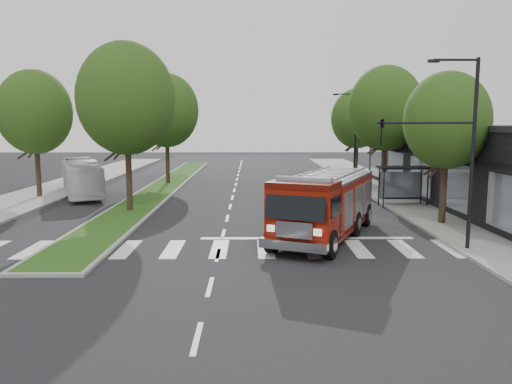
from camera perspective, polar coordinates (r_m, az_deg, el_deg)
ground at (r=24.57m, az=-3.76°, el=-4.80°), size 140.00×140.00×0.00m
sidewalk_right at (r=36.10m, az=17.41°, el=-0.95°), size 5.00×80.00×0.15m
sidewalk_left at (r=37.84m, az=-25.35°, el=-0.96°), size 5.00×80.00×0.15m
median at (r=42.91m, az=-10.44°, el=0.63°), size 3.00×50.00×0.15m
storefront_row at (r=37.47m, az=24.13°, el=2.77°), size 8.00×30.00×5.00m
bus_shelter at (r=33.72m, az=16.40°, el=1.86°), size 3.20×1.60×2.61m
tree_right_near at (r=27.84m, az=20.97°, el=7.61°), size 4.40×4.40×8.05m
tree_right_mid at (r=39.28m, az=14.58°, el=9.23°), size 5.60×5.60×9.72m
tree_right_far at (r=49.00m, az=11.50°, el=8.23°), size 5.00×5.00×8.73m
tree_median_near at (r=30.86m, az=-14.61°, el=10.28°), size 5.80×5.80×10.16m
tree_median_far at (r=44.56m, az=-10.21°, el=9.16°), size 5.60×5.60×9.72m
tree_left_mid at (r=39.09m, az=-23.98°, el=8.34°), size 5.20×5.20×9.16m
streetlight_right_near at (r=22.05m, az=21.50°, el=5.48°), size 4.08×0.22×8.00m
streetlight_right_far at (r=44.85m, az=11.06°, el=6.56°), size 2.11×0.20×8.00m
fire_engine at (r=23.66m, az=7.91°, el=-1.55°), size 6.29×9.57×3.21m
city_bus at (r=39.41m, az=-19.29°, el=1.56°), size 5.87×9.87×2.71m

